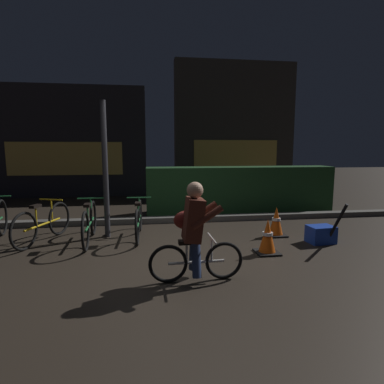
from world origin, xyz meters
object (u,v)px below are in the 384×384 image
Objects in this scene: traffic_cone_near at (267,237)px; closed_umbrella at (336,224)px; parked_bike_center_right at (139,220)px; traffic_cone_far at (276,222)px; cyclist at (194,231)px; street_post at (105,170)px; parked_bike_left_mid at (43,223)px; parked_bike_center_left at (90,223)px; blue_crate at (321,234)px.

traffic_cone_near is 0.65× the size of closed_umbrella.
closed_umbrella is (3.28, -1.01, 0.06)m from parked_bike_center_right.
parked_bike_center_right reaches higher than traffic_cone_near.
traffic_cone_far is at bearing -93.76° from parked_bike_center_right.
cyclist is (-1.29, -0.84, 0.36)m from traffic_cone_near.
street_post reaches higher than cyclist.
closed_umbrella reaches higher than parked_bike_left_mid.
cyclist is 2.73m from closed_umbrella.
parked_bike_left_mid is at bearing 78.23° from parked_bike_center_left.
parked_bike_left_mid is 5.04m from closed_umbrella.
parked_bike_center_right is at bearing 174.81° from traffic_cone_far.
parked_bike_center_left is (0.82, -0.13, 0.01)m from parked_bike_left_mid.
blue_crate is at bearing 25.44° from cyclist.
parked_bike_left_mid reaches higher than parked_bike_center_right.
traffic_cone_far is at bearing 42.53° from cyclist.
street_post reaches higher than closed_umbrella.
street_post reaches higher than parked_bike_center_right.
street_post is at bearing -42.81° from parked_bike_center_left.
closed_umbrella reaches higher than parked_bike_center_left.
parked_bike_center_right is 2.84× the size of traffic_cone_near.
parked_bike_left_mid reaches higher than blue_crate.
closed_umbrella is (3.86, -1.15, -0.86)m from street_post.
cyclist is at bearing -58.18° from street_post.
closed_umbrella is (1.25, 0.15, 0.12)m from traffic_cone_near.
parked_bike_center_left is 3.04m from traffic_cone_near.
cyclist is at bearing -110.45° from parked_bike_left_mid.
street_post is 1.09m from parked_bike_center_right.
blue_crate is at bearing -41.50° from traffic_cone_far.
street_post reaches higher than parked_bike_center_left.
street_post is 1.42m from parked_bike_left_mid.
traffic_cone_near is at bearing -93.15° from closed_umbrella.
closed_umbrella is at bearing -16.57° from street_post.
traffic_cone_near is at bearing -111.73° from parked_bike_center_left.
parked_bike_center_right reaches higher than blue_crate.
traffic_cone_near is at bearing -88.17° from parked_bike_left_mid.
parked_bike_left_mid is 1.66m from parked_bike_center_right.
parked_bike_left_mid is 3.86m from traffic_cone_near.
closed_umbrella is (2.54, 0.99, -0.24)m from cyclist.
parked_bike_center_right is at bearing -81.09° from parked_bike_center_left.
cyclist reaches higher than blue_crate.
parked_bike_center_right is at bearing -13.06° from street_post.
blue_crate is 0.35× the size of cyclist.
street_post is at bearing 120.23° from cyclist.
parked_bike_center_left is at bearing -130.10° from street_post.
parked_bike_left_mid is 3.11m from cyclist.
parked_bike_left_mid is 2.74× the size of traffic_cone_near.
parked_bike_left_mid is 1.77× the size of closed_umbrella.
closed_umbrella reaches higher than traffic_cone_near.
traffic_cone_near reaches higher than blue_crate.
traffic_cone_near is 1.27m from closed_umbrella.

